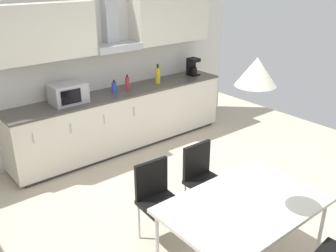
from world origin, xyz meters
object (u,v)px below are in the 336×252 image
object	(u,v)px
bottle_yellow	(158,75)
chair_far_left	(157,194)
microwave	(68,93)
coffee_maker	(192,66)
pendant_lamp	(257,72)
bottle_red	(127,83)
dining_table	(244,207)
bottle_blue	(114,87)
chair_far_right	(202,174)

from	to	relation	value
bottle_yellow	chair_far_left	xyz separation A→B (m)	(-1.66, -2.12, -0.53)
chair_far_left	microwave	bearing A→B (deg)	87.49
coffee_maker	pendant_lamp	world-z (taller)	pendant_lamp
bottle_red	coffee_maker	bearing A→B (deg)	0.74
bottle_yellow	bottle_red	bearing A→B (deg)	178.35
bottle_yellow	chair_far_left	distance (m)	2.74
bottle_yellow	dining_table	world-z (taller)	bottle_yellow
dining_table	bottle_blue	bearing A→B (deg)	80.21
microwave	bottle_red	size ratio (longest dim) A/B	2.02
microwave	chair_far_left	xyz separation A→B (m)	(-0.09, -2.13, -0.53)
bottle_blue	chair_far_left	size ratio (longest dim) A/B	0.23
chair_far_right	chair_far_left	size ratio (longest dim) A/B	1.00
microwave	coffee_maker	world-z (taller)	coffee_maker
chair_far_left	chair_far_right	bearing A→B (deg)	0.01
bottle_blue	bottle_red	xyz separation A→B (m)	(0.24, 0.01, 0.02)
dining_table	chair_far_right	distance (m)	0.93
microwave	chair_far_right	size ratio (longest dim) A/B	0.55
chair_far_left	pendant_lamp	world-z (taller)	pendant_lamp
coffee_maker	pendant_lamp	distance (m)	3.79
coffee_maker	bottle_red	size ratio (longest dim) A/B	1.26
microwave	chair_far_right	xyz separation A→B (m)	(0.55, -2.13, -0.53)
dining_table	chair_far_left	size ratio (longest dim) A/B	1.65
bottle_blue	bottle_red	distance (m)	0.24
bottle_yellow	bottle_red	size ratio (longest dim) A/B	1.32
dining_table	chair_far_right	bearing A→B (deg)	69.31
bottle_blue	pendant_lamp	world-z (taller)	pendant_lamp
coffee_maker	bottle_yellow	distance (m)	0.79
chair_far_right	bottle_yellow	bearing A→B (deg)	64.40
coffee_maker	chair_far_left	world-z (taller)	coffee_maker
bottle_yellow	bottle_blue	bearing A→B (deg)	179.24
dining_table	pendant_lamp	world-z (taller)	pendant_lamp
pendant_lamp	microwave	bearing A→B (deg)	94.30
bottle_red	chair_far_right	xyz separation A→B (m)	(-0.43, -2.14, -0.49)
coffee_maker	bottle_red	distance (m)	1.38
dining_table	chair_far_left	world-z (taller)	chair_far_left
bottle_yellow	pendant_lamp	xyz separation A→B (m)	(-1.34, -2.98, 0.87)
coffee_maker	pendant_lamp	size ratio (longest dim) A/B	0.94
microwave	bottle_yellow	size ratio (longest dim) A/B	1.52
microwave	chair_far_right	distance (m)	2.26
bottle_blue	bottle_red	bearing A→B (deg)	1.40
pendant_lamp	coffee_maker	bearing A→B (deg)	54.69
bottle_yellow	chair_far_right	world-z (taller)	bottle_yellow
chair_far_right	bottle_red	bearing A→B (deg)	78.52
bottle_red	chair_far_right	size ratio (longest dim) A/B	0.27
bottle_yellow	chair_far_right	size ratio (longest dim) A/B	0.36
microwave	bottle_red	distance (m)	0.98
coffee_maker	bottle_yellow	bearing A→B (deg)	-177.51
pendant_lamp	bottle_blue	bearing A→B (deg)	80.21
bottle_blue	dining_table	bearing A→B (deg)	-99.79
dining_table	chair_far_left	xyz separation A→B (m)	(-0.32, 0.86, -0.16)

